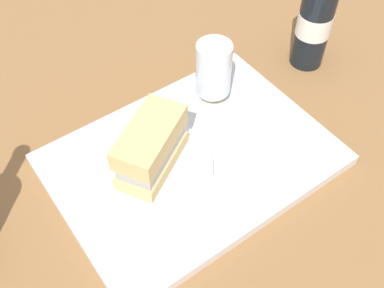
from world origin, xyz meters
name	(u,v)px	position (x,y,z in m)	size (l,w,h in m)	color
ground_plane	(192,163)	(0.00, 0.00, 0.00)	(3.00, 3.00, 0.00)	olive
tray	(192,159)	(0.00, 0.00, 0.01)	(0.44, 0.32, 0.02)	silver
placemat	(192,155)	(0.00, 0.00, 0.02)	(0.38, 0.27, 0.00)	silver
plate	(153,167)	(-0.07, 0.01, 0.03)	(0.19, 0.19, 0.01)	white
sandwich	(152,145)	(-0.06, 0.01, 0.08)	(0.14, 0.12, 0.08)	tan
beer_glass	(213,73)	(0.10, 0.08, 0.09)	(0.06, 0.06, 0.12)	silver
beer_bottle	(316,17)	(0.34, 0.08, 0.10)	(0.07, 0.07, 0.27)	black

